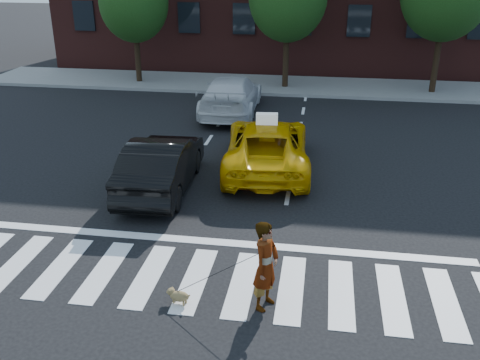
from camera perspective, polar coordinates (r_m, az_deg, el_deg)
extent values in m
plane|color=black|center=(11.36, -4.81, -10.55)|extent=(120.00, 120.00, 0.00)
cube|color=silver|center=(11.36, -4.81, -10.52)|extent=(13.00, 2.40, 0.01)
cube|color=silver|center=(12.68, -3.12, -6.57)|extent=(12.00, 0.30, 0.01)
cube|color=slate|center=(27.47, 3.83, 10.07)|extent=(30.00, 4.00, 0.15)
cylinder|color=black|center=(28.17, -10.90, 13.27)|extent=(0.28, 0.28, 3.25)
ellipsoid|color=#17330D|center=(27.88, -11.29, 18.14)|extent=(3.38, 3.38, 3.89)
cylinder|color=black|center=(26.60, 4.92, 13.35)|extent=(0.28, 0.28, 3.55)
cylinder|color=black|center=(26.99, 20.28, 12.51)|extent=(0.28, 0.28, 3.85)
imported|color=#DB9F04|center=(16.64, 2.91, 3.73)|extent=(2.97, 5.62, 1.51)
imported|color=black|center=(15.27, -8.38, 1.72)|extent=(1.84, 4.71, 1.53)
imported|color=silver|center=(22.56, -0.97, 9.09)|extent=(2.39, 5.52, 1.58)
imported|color=#999999|center=(10.10, 2.78, -9.13)|extent=(0.65, 0.77, 1.80)
ellipsoid|color=#9A824E|center=(10.62, -6.47, -12.23)|extent=(0.41, 0.29, 0.21)
sphere|color=#9A824E|center=(10.67, -7.36, -11.73)|extent=(0.19, 0.19, 0.16)
sphere|color=#9A824E|center=(10.71, -7.66, -11.76)|extent=(0.09, 0.09, 0.07)
cylinder|color=#9A824E|center=(10.51, -5.60, -12.24)|extent=(0.11, 0.06, 0.09)
sphere|color=#9A824E|center=(10.68, -7.23, -11.39)|extent=(0.07, 0.07, 0.06)
sphere|color=#9A824E|center=(10.61, -7.52, -11.67)|extent=(0.07, 0.07, 0.06)
cylinder|color=#9A824E|center=(10.70, -7.10, -12.71)|extent=(0.05, 0.05, 0.10)
cylinder|color=#9A824E|center=(10.76, -6.84, -12.45)|extent=(0.05, 0.05, 0.10)
cylinder|color=#9A824E|center=(10.61, -6.04, -13.02)|extent=(0.05, 0.05, 0.10)
cylinder|color=#9A824E|center=(10.67, -5.79, -12.75)|extent=(0.05, 0.05, 0.10)
cube|color=white|center=(16.17, 2.89, 6.55)|extent=(0.67, 0.34, 0.32)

